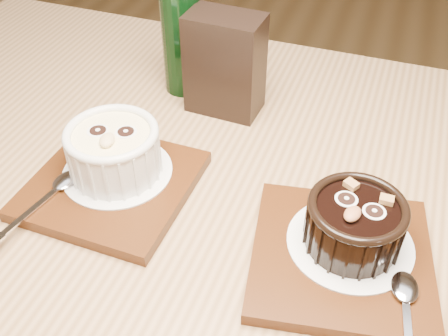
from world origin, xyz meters
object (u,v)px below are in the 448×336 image
(condiment_stand, at_px, (225,64))
(green_bottle, at_px, (182,38))
(ramekin_dark, at_px, (355,222))
(tray_left, at_px, (112,185))
(ramekin_white, at_px, (114,149))
(table, at_px, (223,252))
(tray_right, at_px, (341,258))

(condiment_stand, xyz_separation_m, green_bottle, (-0.07, 0.03, 0.01))
(ramekin_dark, distance_m, green_bottle, 0.37)
(condiment_stand, bearing_deg, tray_left, -109.53)
(ramekin_white, bearing_deg, condiment_stand, 54.57)
(ramekin_white, xyz_separation_m, condiment_stand, (0.07, 0.19, 0.02))
(table, height_order, condiment_stand, condiment_stand)
(ramekin_white, relative_size, tray_right, 0.60)
(tray_left, relative_size, tray_right, 1.00)
(tray_right, height_order, ramekin_dark, ramekin_dark)
(green_bottle, bearing_deg, ramekin_white, -89.42)
(table, height_order, ramekin_dark, ramekin_dark)
(ramekin_white, distance_m, ramekin_dark, 0.28)
(tray_left, relative_size, green_bottle, 0.85)
(table, height_order, ramekin_white, ramekin_white)
(table, xyz_separation_m, ramekin_dark, (0.15, -0.03, 0.14))
(ramekin_white, height_order, green_bottle, green_bottle)
(table, height_order, tray_right, tray_right)
(tray_right, distance_m, ramekin_dark, 0.04)
(green_bottle, bearing_deg, condiment_stand, -23.05)
(ramekin_white, bearing_deg, tray_right, -22.86)
(table, relative_size, ramekin_dark, 12.41)
(tray_right, xyz_separation_m, green_bottle, (-0.27, 0.26, 0.07))
(table, xyz_separation_m, tray_right, (0.14, -0.05, 0.10))
(tray_left, height_order, ramekin_dark, ramekin_dark)
(table, distance_m, condiment_stand, 0.25)
(green_bottle, bearing_deg, tray_left, -89.59)
(condiment_stand, relative_size, green_bottle, 0.66)
(table, bearing_deg, ramekin_white, -177.32)
(table, bearing_deg, green_bottle, 121.70)
(tray_right, distance_m, green_bottle, 0.39)
(tray_right, relative_size, ramekin_dark, 1.83)
(ramekin_dark, distance_m, condiment_stand, 0.30)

